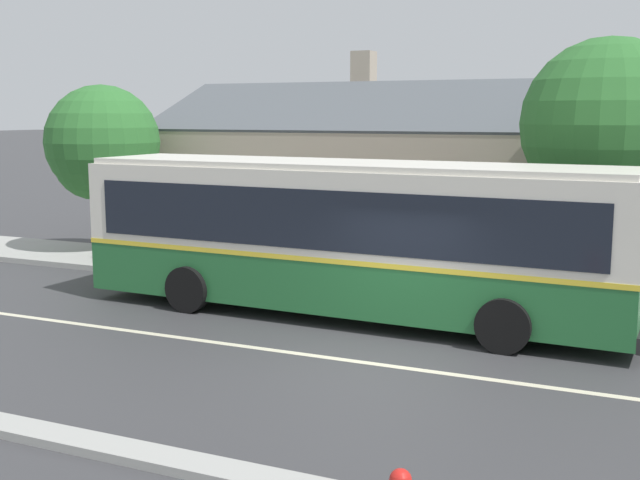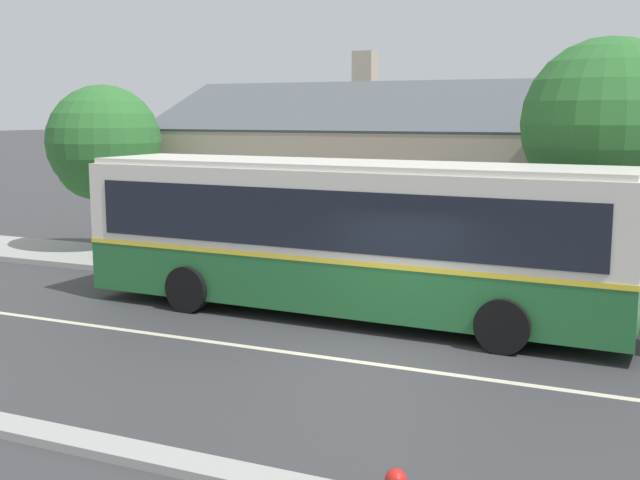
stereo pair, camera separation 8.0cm
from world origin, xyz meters
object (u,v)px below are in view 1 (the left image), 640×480
transit_bus (348,234)px  street_tree_secondary (101,147)px  street_tree_primary (612,128)px  bench_by_building (135,246)px

transit_bus → street_tree_secondary: 10.26m
transit_bus → street_tree_primary: size_ratio=1.98×
street_tree_primary → street_tree_secondary: street_tree_primary is taller
bench_by_building → street_tree_primary: bearing=7.0°
bench_by_building → street_tree_primary: size_ratio=0.31×
transit_bus → street_tree_primary: (4.73, 4.16, 2.14)m
transit_bus → bench_by_building: (-7.51, 2.66, -1.16)m
street_tree_primary → street_tree_secondary: bearing=-178.3°
transit_bus → street_tree_secondary: street_tree_secondary is taller
transit_bus → street_tree_primary: street_tree_primary is taller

